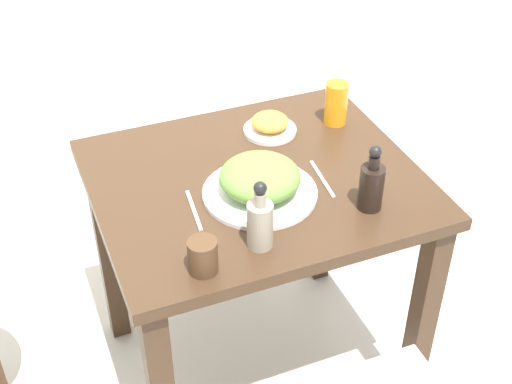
{
  "coord_description": "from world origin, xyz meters",
  "views": [
    {
      "loc": [
        -0.58,
        -1.43,
        1.87
      ],
      "look_at": [
        0.0,
        0.0,
        0.71
      ],
      "focal_mm": 50.0,
      "sensor_mm": 36.0,
      "label": 1
    }
  ],
  "objects_px": {
    "chair_far": "(181,124)",
    "drink_cup": "(203,256)",
    "food_plate": "(260,181)",
    "condiment_bottle": "(372,185)",
    "sauce_bottle": "(260,222)",
    "juice_glass": "(336,103)",
    "side_plate": "(270,125)"
  },
  "relations": [
    {
      "from": "drink_cup",
      "to": "sauce_bottle",
      "type": "relative_size",
      "value": 0.46
    },
    {
      "from": "chair_far",
      "to": "juice_glass",
      "type": "height_order",
      "value": "chair_far"
    },
    {
      "from": "chair_far",
      "to": "condiment_bottle",
      "type": "height_order",
      "value": "condiment_bottle"
    },
    {
      "from": "sauce_bottle",
      "to": "condiment_bottle",
      "type": "bearing_deg",
      "value": 5.72
    },
    {
      "from": "side_plate",
      "to": "juice_glass",
      "type": "distance_m",
      "value": 0.21
    },
    {
      "from": "side_plate",
      "to": "sauce_bottle",
      "type": "bearing_deg",
      "value": -115.64
    },
    {
      "from": "sauce_bottle",
      "to": "condiment_bottle",
      "type": "relative_size",
      "value": 1.0
    },
    {
      "from": "chair_far",
      "to": "food_plate",
      "type": "height_order",
      "value": "chair_far"
    },
    {
      "from": "drink_cup",
      "to": "condiment_bottle",
      "type": "xyz_separation_m",
      "value": [
        0.46,
        0.06,
        0.03
      ]
    },
    {
      "from": "chair_far",
      "to": "side_plate",
      "type": "relative_size",
      "value": 5.87
    },
    {
      "from": "condiment_bottle",
      "to": "chair_far",
      "type": "bearing_deg",
      "value": 102.84
    },
    {
      "from": "chair_far",
      "to": "side_plate",
      "type": "distance_m",
      "value": 0.61
    },
    {
      "from": "juice_glass",
      "to": "condiment_bottle",
      "type": "bearing_deg",
      "value": -104.97
    },
    {
      "from": "side_plate",
      "to": "drink_cup",
      "type": "distance_m",
      "value": 0.61
    },
    {
      "from": "chair_far",
      "to": "drink_cup",
      "type": "xyz_separation_m",
      "value": [
        -0.24,
        -1.01,
        0.29
      ]
    },
    {
      "from": "drink_cup",
      "to": "condiment_bottle",
      "type": "distance_m",
      "value": 0.47
    },
    {
      "from": "drink_cup",
      "to": "sauce_bottle",
      "type": "distance_m",
      "value": 0.16
    },
    {
      "from": "drink_cup",
      "to": "juice_glass",
      "type": "bearing_deg",
      "value": 39.02
    },
    {
      "from": "juice_glass",
      "to": "side_plate",
      "type": "bearing_deg",
      "value": 173.6
    },
    {
      "from": "juice_glass",
      "to": "sauce_bottle",
      "type": "xyz_separation_m",
      "value": [
        -0.42,
        -0.43,
        0.01
      ]
    },
    {
      "from": "drink_cup",
      "to": "condiment_bottle",
      "type": "relative_size",
      "value": 0.46
    },
    {
      "from": "side_plate",
      "to": "sauce_bottle",
      "type": "xyz_separation_m",
      "value": [
        -0.22,
        -0.45,
        0.04
      ]
    },
    {
      "from": "food_plate",
      "to": "condiment_bottle",
      "type": "height_order",
      "value": "condiment_bottle"
    },
    {
      "from": "drink_cup",
      "to": "sauce_bottle",
      "type": "height_order",
      "value": "sauce_bottle"
    },
    {
      "from": "chair_far",
      "to": "drink_cup",
      "type": "bearing_deg",
      "value": -103.5
    },
    {
      "from": "chair_far",
      "to": "sauce_bottle",
      "type": "distance_m",
      "value": 1.04
    },
    {
      "from": "chair_far",
      "to": "sauce_bottle",
      "type": "height_order",
      "value": "sauce_bottle"
    },
    {
      "from": "food_plate",
      "to": "side_plate",
      "type": "relative_size",
      "value": 1.92
    },
    {
      "from": "side_plate",
      "to": "juice_glass",
      "type": "relative_size",
      "value": 1.2
    },
    {
      "from": "food_plate",
      "to": "condiment_bottle",
      "type": "relative_size",
      "value": 1.62
    },
    {
      "from": "chair_far",
      "to": "condiment_bottle",
      "type": "relative_size",
      "value": 4.96
    },
    {
      "from": "side_plate",
      "to": "food_plate",
      "type": "bearing_deg",
      "value": -117.79
    }
  ]
}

